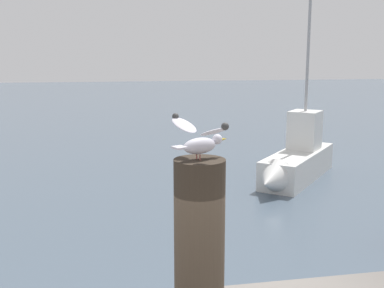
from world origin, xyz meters
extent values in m
cylinder|color=#382D23|center=(0.02, -0.26, 2.22)|extent=(0.32, 0.32, 0.98)
cylinder|color=#C66960|center=(0.02, -0.28, 2.73)|extent=(0.01, 0.01, 0.04)
cylinder|color=#C66960|center=(0.01, -0.24, 2.73)|extent=(0.01, 0.01, 0.04)
ellipsoid|color=silver|center=(0.02, -0.26, 2.80)|extent=(0.25, 0.17, 0.10)
sphere|color=silver|center=(0.14, -0.20, 2.83)|extent=(0.06, 0.06, 0.06)
cone|color=yellow|center=(0.19, -0.18, 2.83)|extent=(0.05, 0.04, 0.02)
cube|color=silver|center=(-0.11, -0.31, 2.81)|extent=(0.10, 0.10, 0.01)
ellipsoid|color=silver|center=(0.08, -0.41, 2.91)|extent=(0.20, 0.25, 0.09)
sphere|color=#3C3C3C|center=(0.12, -0.50, 2.95)|extent=(0.04, 0.04, 0.04)
ellipsoid|color=silver|center=(-0.05, -0.11, 2.91)|extent=(0.20, 0.25, 0.09)
sphere|color=#3C3C3C|center=(-0.09, -0.02, 2.95)|extent=(0.04, 0.04, 0.04)
cube|color=silver|center=(4.69, 8.90, 0.37)|extent=(3.08, 3.34, 0.74)
cone|color=silver|center=(3.35, 7.37, 0.41)|extent=(1.25, 1.25, 0.89)
cube|color=white|center=(5.00, 9.27, 1.28)|extent=(1.14, 1.15, 1.08)
cylinder|color=#A5A5A8|center=(5.00, 9.27, 3.49)|extent=(0.08, 0.08, 3.32)
camera|label=1|loc=(-0.55, -3.02, 3.34)|focal=44.34mm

